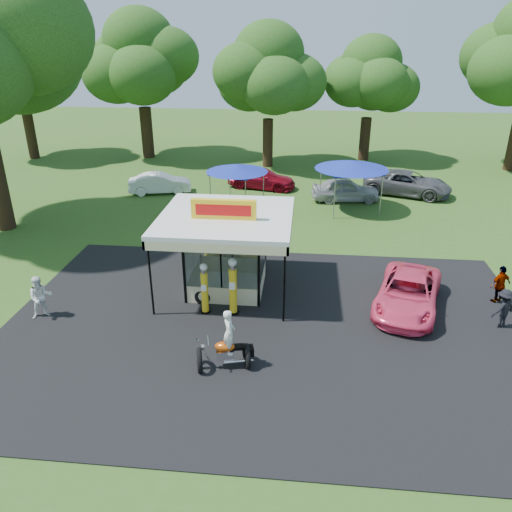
% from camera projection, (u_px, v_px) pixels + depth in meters
% --- Properties ---
extents(ground, '(120.00, 120.00, 0.00)m').
position_uv_depth(ground, '(264.00, 359.00, 17.01)').
color(ground, '#31571B').
rests_on(ground, ground).
extents(asphalt_apron, '(20.00, 14.00, 0.04)m').
position_uv_depth(asphalt_apron, '(268.00, 327.00, 18.81)').
color(asphalt_apron, black).
rests_on(asphalt_apron, ground).
extents(gas_station_kiosk, '(5.40, 5.40, 4.18)m').
position_uv_depth(gas_station_kiosk, '(227.00, 251.00, 20.99)').
color(gas_station_kiosk, white).
rests_on(gas_station_kiosk, ground).
extents(gas_pump_left, '(0.40, 0.40, 2.16)m').
position_uv_depth(gas_pump_left, '(205.00, 290.00, 19.39)').
color(gas_pump_left, black).
rests_on(gas_pump_left, ground).
extents(gas_pump_right, '(0.45, 0.45, 2.41)m').
position_uv_depth(gas_pump_right, '(233.00, 288.00, 19.27)').
color(gas_pump_right, black).
rests_on(gas_pump_right, ground).
extents(motorcycle, '(1.97, 1.28, 2.23)m').
position_uv_depth(motorcycle, '(227.00, 345.00, 16.24)').
color(motorcycle, black).
rests_on(motorcycle, ground).
extents(spare_tires, '(0.80, 0.49, 0.68)m').
position_uv_depth(spare_tires, '(201.00, 296.00, 20.37)').
color(spare_tires, black).
rests_on(spare_tires, ground).
extents(kiosk_car, '(2.82, 1.13, 0.96)m').
position_uv_depth(kiosk_car, '(235.00, 257.00, 23.53)').
color(kiosk_car, yellow).
rests_on(kiosk_car, ground).
extents(pink_sedan, '(3.61, 5.43, 1.38)m').
position_uv_depth(pink_sedan, '(408.00, 293.00, 19.85)').
color(pink_sedan, '#FA446F').
rests_on(pink_sedan, ground).
extents(spectator_west, '(1.07, 1.01, 1.75)m').
position_uv_depth(spectator_west, '(41.00, 297.00, 19.16)').
color(spectator_west, white).
rests_on(spectator_west, ground).
extents(spectator_east_a, '(1.15, 0.99, 1.54)m').
position_uv_depth(spectator_east_a, '(504.00, 309.00, 18.58)').
color(spectator_east_a, black).
rests_on(spectator_east_a, ground).
extents(spectator_east_b, '(1.04, 0.78, 1.64)m').
position_uv_depth(spectator_east_b, '(500.00, 285.00, 20.23)').
color(spectator_east_b, gray).
rests_on(spectator_east_b, ground).
extents(bg_car_a, '(4.43, 2.49, 1.38)m').
position_uv_depth(bg_car_a, '(160.00, 183.00, 34.30)').
color(bg_car_a, white).
rests_on(bg_car_a, ground).
extents(bg_car_b, '(5.14, 2.94, 1.40)m').
position_uv_depth(bg_car_b, '(262.00, 178.00, 35.42)').
color(bg_car_b, maroon).
rests_on(bg_car_b, ground).
extents(bg_car_c, '(4.57, 2.28, 1.49)m').
position_uv_depth(bg_car_c, '(346.00, 190.00, 32.68)').
color(bg_car_c, '#B0B0B5').
rests_on(bg_car_c, ground).
extents(bg_car_d, '(6.31, 4.42, 1.60)m').
position_uv_depth(bg_car_d, '(408.00, 183.00, 33.92)').
color(bg_car_d, '#515153').
rests_on(bg_car_d, ground).
extents(tent_west, '(3.86, 3.86, 2.70)m').
position_uv_depth(tent_west, '(237.00, 168.00, 31.00)').
color(tent_west, gray).
rests_on(tent_west, ground).
extents(tent_east, '(4.47, 4.47, 3.12)m').
position_uv_depth(tent_east, '(352.00, 165.00, 30.21)').
color(tent_east, gray).
rests_on(tent_east, ground).
extents(oak_far_a, '(8.94, 8.94, 10.60)m').
position_uv_depth(oak_far_a, '(20.00, 78.00, 41.41)').
color(oak_far_a, black).
rests_on(oak_far_a, ground).
extents(oak_far_b, '(10.00, 10.00, 11.93)m').
position_uv_depth(oak_far_b, '(141.00, 66.00, 41.46)').
color(oak_far_b, black).
rests_on(oak_far_b, ground).
extents(oak_far_c, '(9.24, 9.24, 10.89)m').
position_uv_depth(oak_far_c, '(268.00, 78.00, 38.67)').
color(oak_far_c, black).
rests_on(oak_far_c, ground).
extents(oak_far_d, '(8.33, 8.33, 9.92)m').
position_uv_depth(oak_far_d, '(370.00, 83.00, 41.10)').
color(oak_far_d, black).
rests_on(oak_far_d, ground).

